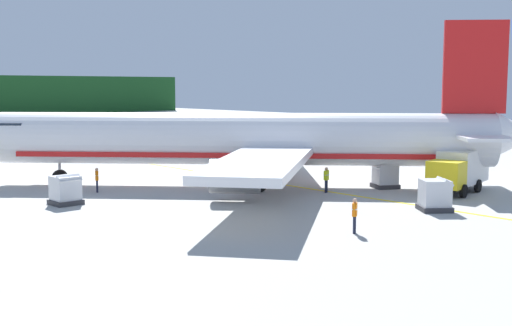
{
  "coord_description": "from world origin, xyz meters",
  "views": [
    {
      "loc": [
        -7.81,
        -15.65,
        7.37
      ],
      "look_at": [
        20.96,
        15.19,
        2.37
      ],
      "focal_mm": 46.01,
      "sensor_mm": 36.0,
      "label": 1
    }
  ],
  "objects_px": {
    "cargo_container_near": "(66,190)",
    "crew_loader_left": "(97,178)",
    "cargo_container_mid": "(435,195)",
    "crew_loader_right": "(355,213)",
    "airliner_foreground": "(249,140)",
    "service_truck_fuel": "(459,169)",
    "crew_marshaller": "(326,178)",
    "cargo_container_far": "(385,176)"
  },
  "relations": [
    {
      "from": "cargo_container_near",
      "to": "crew_loader_right",
      "type": "relative_size",
      "value": 1.08
    },
    {
      "from": "cargo_container_mid",
      "to": "cargo_container_near",
      "type": "bearing_deg",
      "value": 131.81
    },
    {
      "from": "cargo_container_near",
      "to": "crew_marshaller",
      "type": "distance_m",
      "value": 17.31
    },
    {
      "from": "airliner_foreground",
      "to": "cargo_container_far",
      "type": "relative_size",
      "value": 14.39
    },
    {
      "from": "service_truck_fuel",
      "to": "crew_loader_left",
      "type": "xyz_separation_m",
      "value": [
        -18.38,
        17.05,
        -0.59
      ]
    },
    {
      "from": "airliner_foreground",
      "to": "crew_loader_left",
      "type": "relative_size",
      "value": 19.22
    },
    {
      "from": "cargo_container_mid",
      "to": "crew_loader_right",
      "type": "distance_m",
      "value": 8.22
    },
    {
      "from": "cargo_container_far",
      "to": "crew_loader_right",
      "type": "bearing_deg",
      "value": -149.64
    },
    {
      "from": "cargo_container_near",
      "to": "crew_marshaller",
      "type": "xyz_separation_m",
      "value": [
        15.32,
        -8.06,
        0.15
      ]
    },
    {
      "from": "cargo_container_far",
      "to": "service_truck_fuel",
      "type": "bearing_deg",
      "value": -65.07
    },
    {
      "from": "cargo_container_mid",
      "to": "crew_loader_right",
      "type": "height_order",
      "value": "cargo_container_mid"
    },
    {
      "from": "airliner_foreground",
      "to": "crew_marshaller",
      "type": "xyz_separation_m",
      "value": [
        1.98,
        -5.72,
        -2.34
      ]
    },
    {
      "from": "service_truck_fuel",
      "to": "crew_marshaller",
      "type": "relative_size",
      "value": 3.75
    },
    {
      "from": "cargo_container_near",
      "to": "cargo_container_far",
      "type": "xyz_separation_m",
      "value": [
        20.02,
        -9.56,
        -0.02
      ]
    },
    {
      "from": "cargo_container_near",
      "to": "cargo_container_mid",
      "type": "distance_m",
      "value": 22.53
    },
    {
      "from": "cargo_container_far",
      "to": "crew_loader_right",
      "type": "distance_m",
      "value": 15.3
    },
    {
      "from": "airliner_foreground",
      "to": "service_truck_fuel",
      "type": "distance_m",
      "value": 14.89
    },
    {
      "from": "crew_loader_left",
      "to": "crew_loader_right",
      "type": "relative_size",
      "value": 0.96
    },
    {
      "from": "service_truck_fuel",
      "to": "crew_loader_left",
      "type": "bearing_deg",
      "value": 137.16
    },
    {
      "from": "cargo_container_mid",
      "to": "cargo_container_far",
      "type": "distance_m",
      "value": 8.79
    },
    {
      "from": "service_truck_fuel",
      "to": "crew_loader_left",
      "type": "distance_m",
      "value": 25.08
    },
    {
      "from": "cargo_container_mid",
      "to": "crew_marshaller",
      "type": "xyz_separation_m",
      "value": [
        0.3,
        8.73,
        0.12
      ]
    },
    {
      "from": "cargo_container_near",
      "to": "crew_loader_left",
      "type": "relative_size",
      "value": 1.11
    },
    {
      "from": "cargo_container_near",
      "to": "crew_loader_left",
      "type": "distance_m",
      "value": 4.74
    },
    {
      "from": "cargo_container_near",
      "to": "crew_loader_left",
      "type": "xyz_separation_m",
      "value": [
        3.79,
        2.85,
        0.11
      ]
    },
    {
      "from": "cargo_container_mid",
      "to": "crew_marshaller",
      "type": "height_order",
      "value": "cargo_container_mid"
    },
    {
      "from": "cargo_container_far",
      "to": "crew_loader_right",
      "type": "xyz_separation_m",
      "value": [
        -13.2,
        -7.73,
        0.17
      ]
    },
    {
      "from": "service_truck_fuel",
      "to": "cargo_container_far",
      "type": "bearing_deg",
      "value": 114.93
    },
    {
      "from": "crew_loader_left",
      "to": "cargo_container_near",
      "type": "bearing_deg",
      "value": -143.04
    },
    {
      "from": "crew_loader_left",
      "to": "crew_loader_right",
      "type": "height_order",
      "value": "crew_loader_right"
    },
    {
      "from": "cargo_container_near",
      "to": "crew_loader_right",
      "type": "bearing_deg",
      "value": -68.5
    },
    {
      "from": "service_truck_fuel",
      "to": "crew_marshaller",
      "type": "height_order",
      "value": "service_truck_fuel"
    },
    {
      "from": "crew_loader_right",
      "to": "cargo_container_near",
      "type": "bearing_deg",
      "value": 111.5
    },
    {
      "from": "crew_loader_right",
      "to": "cargo_container_far",
      "type": "bearing_deg",
      "value": 30.36
    },
    {
      "from": "cargo_container_near",
      "to": "cargo_container_mid",
      "type": "height_order",
      "value": "cargo_container_mid"
    },
    {
      "from": "cargo_container_near",
      "to": "cargo_container_far",
      "type": "height_order",
      "value": "cargo_container_near"
    },
    {
      "from": "cargo_container_mid",
      "to": "service_truck_fuel",
      "type": "bearing_deg",
      "value": 19.95
    },
    {
      "from": "service_truck_fuel",
      "to": "cargo_container_far",
      "type": "xyz_separation_m",
      "value": [
        -2.15,
        4.64,
        -0.72
      ]
    },
    {
      "from": "crew_loader_right",
      "to": "crew_marshaller",
      "type": "bearing_deg",
      "value": 47.35
    },
    {
      "from": "service_truck_fuel",
      "to": "crew_loader_left",
      "type": "height_order",
      "value": "service_truck_fuel"
    },
    {
      "from": "airliner_foreground",
      "to": "crew_loader_right",
      "type": "height_order",
      "value": "airliner_foreground"
    },
    {
      "from": "service_truck_fuel",
      "to": "cargo_container_mid",
      "type": "relative_size",
      "value": 2.67
    }
  ]
}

